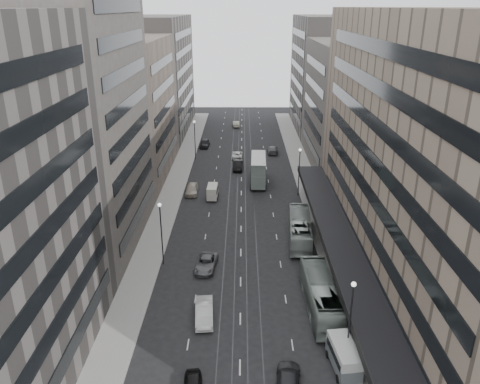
{
  "coord_description": "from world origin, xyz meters",
  "views": [
    {
      "loc": [
        0.18,
        -39.1,
        30.15
      ],
      "look_at": [
        -0.14,
        20.84,
        6.24
      ],
      "focal_mm": 35.0,
      "sensor_mm": 36.0,
      "label": 1
    }
  ],
  "objects_px": {
    "bus_far": "(300,229)",
    "sedan_2": "(206,263)",
    "panel_van": "(212,192)",
    "sedan_1": "(204,312)",
    "bus_near": "(321,295)",
    "double_decker": "(258,169)",
    "vw_microbus": "(344,356)"
  },
  "relations": [
    {
      "from": "bus_far",
      "to": "sedan_2",
      "type": "xyz_separation_m",
      "value": [
        -12.36,
        -7.71,
        -0.95
      ]
    },
    {
      "from": "panel_van",
      "to": "sedan_1",
      "type": "height_order",
      "value": "panel_van"
    },
    {
      "from": "bus_far",
      "to": "bus_near",
      "type": "bearing_deg",
      "value": 95.93
    },
    {
      "from": "bus_far",
      "to": "sedan_2",
      "type": "relative_size",
      "value": 2.32
    },
    {
      "from": "bus_near",
      "to": "bus_far",
      "type": "xyz_separation_m",
      "value": [
        -0.4,
        15.79,
        -0.03
      ]
    },
    {
      "from": "bus_far",
      "to": "sedan_2",
      "type": "bearing_deg",
      "value": 36.43
    },
    {
      "from": "double_decker",
      "to": "sedan_1",
      "type": "height_order",
      "value": "double_decker"
    },
    {
      "from": "panel_van",
      "to": "sedan_2",
      "type": "xyz_separation_m",
      "value": [
        0.57,
        -22.49,
        -0.56
      ]
    },
    {
      "from": "panel_van",
      "to": "sedan_1",
      "type": "relative_size",
      "value": 0.73
    },
    {
      "from": "vw_microbus",
      "to": "sedan_2",
      "type": "height_order",
      "value": "vw_microbus"
    },
    {
      "from": "double_decker",
      "to": "sedan_2",
      "type": "xyz_separation_m",
      "value": [
        -7.32,
        -29.8,
        -1.97
      ]
    },
    {
      "from": "vw_microbus",
      "to": "sedan_1",
      "type": "distance_m",
      "value": 14.72
    },
    {
      "from": "bus_far",
      "to": "panel_van",
      "type": "bearing_deg",
      "value": -44.35
    },
    {
      "from": "double_decker",
      "to": "panel_van",
      "type": "xyz_separation_m",
      "value": [
        -7.89,
        -7.31,
        -1.41
      ]
    },
    {
      "from": "bus_near",
      "to": "panel_van",
      "type": "bearing_deg",
      "value": -67.89
    },
    {
      "from": "vw_microbus",
      "to": "panel_van",
      "type": "distance_m",
      "value": 41.94
    },
    {
      "from": "bus_near",
      "to": "vw_microbus",
      "type": "bearing_deg",
      "value": 93.01
    },
    {
      "from": "double_decker",
      "to": "bus_far",
      "type": "bearing_deg",
      "value": -75.43
    },
    {
      "from": "double_decker",
      "to": "panel_van",
      "type": "bearing_deg",
      "value": -135.45
    },
    {
      "from": "vw_microbus",
      "to": "bus_far",
      "type": "bearing_deg",
      "value": 85.87
    },
    {
      "from": "double_decker",
      "to": "vw_microbus",
      "type": "bearing_deg",
      "value": -80.81
    },
    {
      "from": "sedan_1",
      "to": "bus_near",
      "type": "bearing_deg",
      "value": 4.53
    },
    {
      "from": "bus_near",
      "to": "sedan_2",
      "type": "xyz_separation_m",
      "value": [
        -12.76,
        8.08,
        -0.98
      ]
    },
    {
      "from": "bus_far",
      "to": "panel_van",
      "type": "xyz_separation_m",
      "value": [
        -12.93,
        14.78,
        -0.4
      ]
    },
    {
      "from": "panel_van",
      "to": "vw_microbus",
      "type": "bearing_deg",
      "value": -68.79
    },
    {
      "from": "bus_near",
      "to": "sedan_2",
      "type": "height_order",
      "value": "bus_near"
    },
    {
      "from": "double_decker",
      "to": "sedan_2",
      "type": "bearing_deg",
      "value": -102.08
    },
    {
      "from": "bus_far",
      "to": "vw_microbus",
      "type": "relative_size",
      "value": 2.47
    },
    {
      "from": "vw_microbus",
      "to": "sedan_1",
      "type": "xyz_separation_m",
      "value": [
        -12.93,
        7.03,
        -0.56
      ]
    },
    {
      "from": "bus_far",
      "to": "sedan_1",
      "type": "distance_m",
      "value": 21.32
    },
    {
      "from": "bus_far",
      "to": "double_decker",
      "type": "relative_size",
      "value": 1.31
    },
    {
      "from": "bus_near",
      "to": "sedan_1",
      "type": "bearing_deg",
      "value": 7.53
    }
  ]
}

